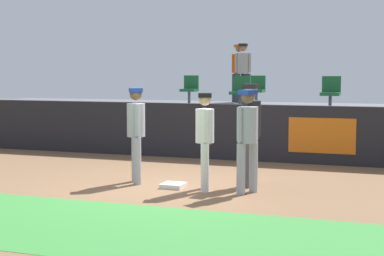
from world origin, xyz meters
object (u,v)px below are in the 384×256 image
Objects in this scene: player_coach_visitor at (248,134)px; seat_back_left at (190,88)px; player_fielder_home at (205,134)px; player_umpire at (251,127)px; spectator_hooded at (243,69)px; player_runner_visitor at (136,128)px; seat_back_center at (257,88)px; seat_front_center at (241,90)px; spectator_capped at (239,69)px; first_base at (173,185)px; seat_front_right at (331,91)px.

player_coach_visitor is 2.12× the size of seat_back_left.
player_fielder_home is 0.93m from player_umpire.
player_fielder_home is at bearing 98.16° from spectator_hooded.
player_runner_visitor is 2.15m from player_umpire.
seat_back_center is 1.00× the size of seat_front_center.
spectator_hooded is at bearing 148.63° from spectator_capped.
player_umpire is at bearing 26.35° from first_base.
spectator_hooded is (-1.49, 8.06, 1.20)m from player_fielder_home.
spectator_hooded reaches higher than player_runner_visitor.
player_runner_visitor is at bearing -97.36° from seat_front_center.
seat_back_left is (-2.86, 7.05, 0.63)m from player_fielder_home.
seat_back_left is (-2.07, 1.80, -0.00)m from seat_front_center.
spectator_hooded is at bearing 36.35° from seat_back_left.
seat_back_center and seat_back_left have the same top height.
player_coach_visitor is 5.54m from seat_front_center.
player_coach_visitor is 1.00× the size of spectator_capped.
player_runner_visitor is 5.10m from seat_front_center.
player_fielder_home is 2.05× the size of seat_front_right.
first_base is 0.22× the size of player_runner_visitor.
seat_front_center is 2.95m from spectator_hooded.
seat_back_center reaches higher than player_umpire.
first_base is 5.47m from seat_front_center.
player_runner_visitor is at bearing -73.18° from player_umpire.
spectator_hooded is at bearing -158.26° from player_umpire.
seat_back_left is at bearing 180.00° from seat_back_center.
player_umpire reaches higher than player_fielder_home.
player_coach_visitor is (1.39, -0.04, 0.99)m from first_base.
player_umpire reaches higher than player_runner_visitor.
player_fielder_home is 2.05× the size of seat_front_center.
seat_front_right is 0.47× the size of spectator_capped.
seat_back_center is at bearing -139.72° from player_coach_visitor.
player_fielder_home is 1.46m from player_runner_visitor.
spectator_capped is at bearing 150.79° from player_runner_visitor.
player_runner_visitor is at bearing 165.85° from first_base.
player_coach_visitor reaches higher than first_base.
player_runner_visitor is at bearing 88.00° from spectator_hooded.
seat_back_left is (-3.53, 6.40, 0.54)m from player_umpire.
seat_back_center reaches higher than first_base.
seat_back_left is 1.77m from spectator_capped.
seat_front_right is (1.51, 5.25, 0.63)m from player_fielder_home.
player_umpire is at bearing -100.44° from seat_front_right.
player_umpire is (1.28, 0.63, 1.05)m from first_base.
player_umpire is 2.23× the size of seat_front_center.
first_base is 7.21m from seat_back_center.
spectator_capped reaches higher than seat_back_center.
seat_back_left is (-1.42, 6.82, 0.58)m from player_runner_visitor.
seat_front_center is at bearing 169.49° from player_fielder_home.
seat_back_center is at bearing 139.18° from spectator_capped.
player_umpire is 4.85m from seat_front_center.
player_umpire is at bearing 115.30° from player_fielder_home.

